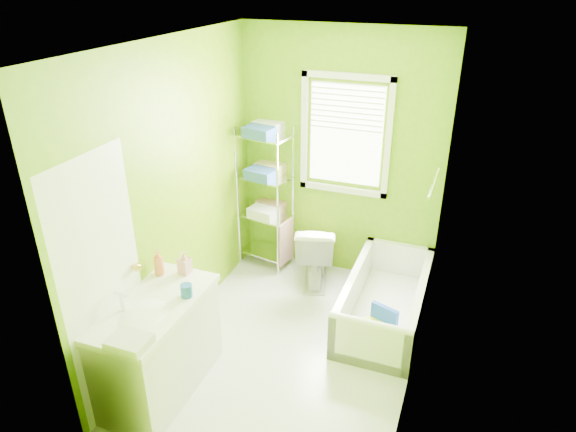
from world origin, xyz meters
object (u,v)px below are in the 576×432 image
at_px(toilet, 315,252).
at_px(wire_shelf_unit, 267,182).
at_px(bathtub, 384,307).
at_px(vanity, 158,345).

xyz_separation_m(toilet, wire_shelf_unit, (-0.62, 0.17, 0.63)).
bearing_deg(wire_shelf_unit, bathtub, -22.83).
bearing_deg(wire_shelf_unit, vanity, -91.11).
height_order(toilet, vanity, vanity).
xyz_separation_m(bathtub, vanity, (-1.49, -1.48, 0.28)).
height_order(bathtub, wire_shelf_unit, wire_shelf_unit).
bearing_deg(bathtub, vanity, -135.08).
height_order(vanity, wire_shelf_unit, wire_shelf_unit).
distance_m(vanity, wire_shelf_unit, 2.17).
xyz_separation_m(bathtub, toilet, (-0.83, 0.44, 0.20)).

